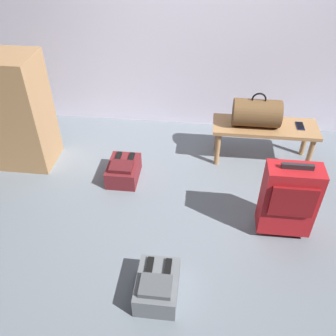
{
  "coord_description": "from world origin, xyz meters",
  "views": [
    {
      "loc": [
        0.09,
        -2.14,
        2.26
      ],
      "look_at": [
        -0.19,
        0.36,
        0.25
      ],
      "focal_mm": 38.99,
      "sensor_mm": 36.0,
      "label": 1
    }
  ],
  "objects": [
    {
      "name": "suitcase_upright_red",
      "position": [
        0.78,
        -0.04,
        0.35
      ],
      "size": [
        0.41,
        0.22,
        0.69
      ],
      "color": "red",
      "rests_on": "ground"
    },
    {
      "name": "cell_phone",
      "position": [
        1.01,
        0.95,
        0.4
      ],
      "size": [
        0.07,
        0.14,
        0.01
      ],
      "color": "#191E4C",
      "rests_on": "bench"
    },
    {
      "name": "backpack_maroon",
      "position": [
        -0.63,
        0.48,
        0.09
      ],
      "size": [
        0.28,
        0.38,
        0.21
      ],
      "color": "maroon",
      "rests_on": "ground"
    },
    {
      "name": "side_cabinet",
      "position": [
        -1.65,
        0.66,
        0.55
      ],
      "size": [
        0.56,
        0.44,
        1.1
      ],
      "color": "#A87A4C",
      "rests_on": "ground"
    },
    {
      "name": "duffel_bag_brown",
      "position": [
        0.58,
        0.93,
        0.53
      ],
      "size": [
        0.44,
        0.26,
        0.34
      ],
      "color": "brown",
      "rests_on": "bench"
    },
    {
      "name": "bench",
      "position": [
        0.69,
        0.93,
        0.34
      ],
      "size": [
        1.0,
        0.36,
        0.4
      ],
      "color": "#A87A4C",
      "rests_on": "ground"
    },
    {
      "name": "ground_plane",
      "position": [
        0.0,
        0.0,
        0.0
      ],
      "size": [
        6.6,
        6.6,
        0.0
      ],
      "primitive_type": "plane",
      "color": "slate"
    },
    {
      "name": "backpack_grey",
      "position": [
        -0.14,
        -0.73,
        0.09
      ],
      "size": [
        0.28,
        0.38,
        0.21
      ],
      "color": "slate",
      "rests_on": "ground"
    }
  ]
}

